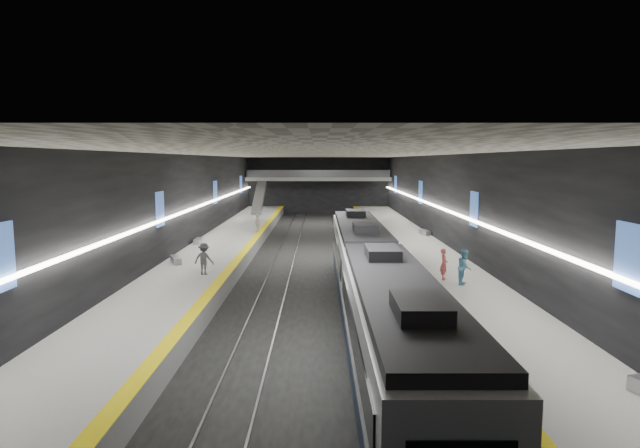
{
  "coord_description": "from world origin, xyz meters",
  "views": [
    {
      "loc": [
        0.15,
        -41.58,
        7.55
      ],
      "look_at": [
        0.2,
        3.34,
        2.2
      ],
      "focal_mm": 30.0,
      "sensor_mm": 36.0,
      "label": 1
    }
  ],
  "objects_px": {
    "passenger_right_b": "(465,267)",
    "bench_left_far": "(198,241)",
    "escalator": "(259,197)",
    "bench_right_far": "(425,232)",
    "passenger_left_b": "(204,259)",
    "bench_left_near": "(176,260)",
    "passenger_left_a": "(258,223)",
    "passenger_right_a": "(444,264)",
    "train": "(372,281)"
  },
  "relations": [
    {
      "from": "bench_left_far",
      "to": "passenger_left_b",
      "type": "distance_m",
      "value": 12.12
    },
    {
      "from": "train",
      "to": "bench_right_far",
      "type": "relative_size",
      "value": 17.21
    },
    {
      "from": "escalator",
      "to": "passenger_right_b",
      "type": "bearing_deg",
      "value": -68.98
    },
    {
      "from": "passenger_right_a",
      "to": "passenger_left_a",
      "type": "height_order",
      "value": "passenger_right_a"
    },
    {
      "from": "train",
      "to": "bench_right_far",
      "type": "distance_m",
      "value": 24.55
    },
    {
      "from": "bench_right_far",
      "to": "passenger_left_b",
      "type": "distance_m",
      "value": 23.09
    },
    {
      "from": "bench_right_far",
      "to": "escalator",
      "type": "bearing_deg",
      "value": 119.86
    },
    {
      "from": "bench_left_near",
      "to": "passenger_left_b",
      "type": "xyz_separation_m",
      "value": [
        2.59,
        -3.58,
        0.71
      ]
    },
    {
      "from": "escalator",
      "to": "passenger_left_a",
      "type": "height_order",
      "value": "escalator"
    },
    {
      "from": "bench_left_far",
      "to": "passenger_right_b",
      "type": "relative_size",
      "value": 0.86
    },
    {
      "from": "train",
      "to": "bench_left_near",
      "type": "relative_size",
      "value": 17.17
    },
    {
      "from": "passenger_right_b",
      "to": "bench_left_far",
      "type": "bearing_deg",
      "value": 74.36
    },
    {
      "from": "bench_left_far",
      "to": "passenger_right_a",
      "type": "height_order",
      "value": "passenger_right_a"
    },
    {
      "from": "bench_left_near",
      "to": "passenger_left_a",
      "type": "relative_size",
      "value": 1.03
    },
    {
      "from": "passenger_left_b",
      "to": "train",
      "type": "bearing_deg",
      "value": 156.1
    },
    {
      "from": "train",
      "to": "bench_right_far",
      "type": "xyz_separation_m",
      "value": [
        7.0,
        23.51,
        -0.98
      ]
    },
    {
      "from": "passenger_left_a",
      "to": "passenger_left_b",
      "type": "bearing_deg",
      "value": 18.11
    },
    {
      "from": "passenger_left_b",
      "to": "bench_left_far",
      "type": "bearing_deg",
      "value": -62.08
    },
    {
      "from": "passenger_left_b",
      "to": "bench_right_far",
      "type": "bearing_deg",
      "value": -120.36
    },
    {
      "from": "bench_right_far",
      "to": "passenger_right_a",
      "type": "relative_size",
      "value": 1.01
    },
    {
      "from": "passenger_left_b",
      "to": "escalator",
      "type": "bearing_deg",
      "value": -74.99
    },
    {
      "from": "bench_right_far",
      "to": "passenger_right_a",
      "type": "xyz_separation_m",
      "value": [
        -2.49,
        -17.94,
        0.65
      ]
    },
    {
      "from": "passenger_right_b",
      "to": "passenger_left_b",
      "type": "distance_m",
      "value": 14.5
    },
    {
      "from": "train",
      "to": "passenger_right_a",
      "type": "xyz_separation_m",
      "value": [
        4.51,
        5.56,
        -0.33
      ]
    },
    {
      "from": "escalator",
      "to": "passenger_right_b",
      "type": "distance_m",
      "value": 42.73
    },
    {
      "from": "escalator",
      "to": "bench_left_near",
      "type": "relative_size",
      "value": 4.57
    },
    {
      "from": "escalator",
      "to": "passenger_left_a",
      "type": "distance_m",
      "value": 19.25
    },
    {
      "from": "bench_left_near",
      "to": "passenger_right_a",
      "type": "height_order",
      "value": "passenger_right_a"
    },
    {
      "from": "train",
      "to": "passenger_right_b",
      "type": "relative_size",
      "value": 15.92
    },
    {
      "from": "passenger_right_b",
      "to": "passenger_left_a",
      "type": "relative_size",
      "value": 1.11
    },
    {
      "from": "train",
      "to": "bench_right_far",
      "type": "bearing_deg",
      "value": 73.42
    },
    {
      "from": "bench_left_near",
      "to": "passenger_right_b",
      "type": "height_order",
      "value": "passenger_right_b"
    },
    {
      "from": "passenger_right_a",
      "to": "passenger_left_a",
      "type": "bearing_deg",
      "value": 44.53
    },
    {
      "from": "bench_left_near",
      "to": "passenger_left_a",
      "type": "xyz_separation_m",
      "value": [
        3.56,
        14.71,
        0.64
      ]
    },
    {
      "from": "passenger_right_a",
      "to": "passenger_left_b",
      "type": "xyz_separation_m",
      "value": [
        -13.48,
        1.28,
        0.05
      ]
    },
    {
      "from": "bench_left_far",
      "to": "passenger_left_a",
      "type": "distance_m",
      "value": 7.72
    },
    {
      "from": "train",
      "to": "escalator",
      "type": "height_order",
      "value": "escalator"
    },
    {
      "from": "passenger_right_a",
      "to": "passenger_right_b",
      "type": "bearing_deg",
      "value": -133.58
    },
    {
      "from": "train",
      "to": "passenger_right_b",
      "type": "bearing_deg",
      "value": 39.45
    },
    {
      "from": "bench_right_far",
      "to": "passenger_right_b",
      "type": "xyz_separation_m",
      "value": [
        -1.68,
        -19.13,
        0.73
      ]
    },
    {
      "from": "passenger_left_a",
      "to": "passenger_left_b",
      "type": "xyz_separation_m",
      "value": [
        -0.97,
        -18.29,
        0.07
      ]
    },
    {
      "from": "escalator",
      "to": "bench_left_far",
      "type": "xyz_separation_m",
      "value": [
        -2.0,
        -25.7,
        -1.7
      ]
    },
    {
      "from": "bench_left_far",
      "to": "bench_right_far",
      "type": "distance_m",
      "value": 19.63
    },
    {
      "from": "bench_left_near",
      "to": "bench_right_far",
      "type": "bearing_deg",
      "value": 11.96
    },
    {
      "from": "escalator",
      "to": "passenger_left_a",
      "type": "xyz_separation_m",
      "value": [
        2.0,
        -19.12,
        -1.05
      ]
    },
    {
      "from": "passenger_left_a",
      "to": "bench_left_near",
      "type": "bearing_deg",
      "value": 7.54
    },
    {
      "from": "bench_left_near",
      "to": "passenger_right_a",
      "type": "relative_size",
      "value": 1.01
    },
    {
      "from": "passenger_left_b",
      "to": "passenger_right_a",
      "type": "bearing_deg",
      "value": -172.0
    },
    {
      "from": "escalator",
      "to": "bench_left_far",
      "type": "bearing_deg",
      "value": -94.45
    },
    {
      "from": "bench_left_near",
      "to": "bench_left_far",
      "type": "height_order",
      "value": "bench_left_near"
    }
  ]
}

